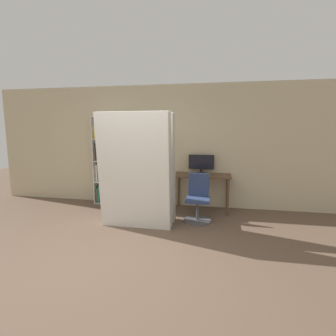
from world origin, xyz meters
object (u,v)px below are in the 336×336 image
object	(u,v)px
mattress_far	(141,168)
monitor	(201,163)
office_chair	(198,202)
bookshelf	(108,161)
mattress_near	(135,171)

from	to	relation	value
mattress_far	monitor	bearing A→B (deg)	44.15
office_chair	mattress_far	xyz separation A→B (m)	(-1.05, -0.19, 0.66)
bookshelf	mattress_near	bearing A→B (deg)	-51.54
mattress_near	monitor	bearing A→B (deg)	53.41
office_chair	bookshelf	bearing A→B (deg)	159.18
office_chair	bookshelf	size ratio (longest dim) A/B	0.44
monitor	mattress_near	xyz separation A→B (m)	(-1.04, -1.41, 0.02)
monitor	bookshelf	bearing A→B (deg)	-179.86
monitor	office_chair	xyz separation A→B (m)	(0.01, -0.83, -0.65)
mattress_near	mattress_far	world-z (taller)	same
office_chair	bookshelf	distance (m)	2.40
mattress_near	mattress_far	xyz separation A→B (m)	(0.00, 0.39, -0.00)
monitor	bookshelf	xyz separation A→B (m)	(-2.16, -0.01, -0.01)
mattress_far	office_chair	bearing A→B (deg)	10.02
bookshelf	mattress_near	distance (m)	1.79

